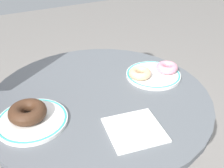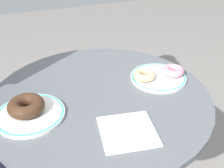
{
  "view_description": "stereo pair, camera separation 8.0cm",
  "coord_description": "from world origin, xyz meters",
  "px_view_note": "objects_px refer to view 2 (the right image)",
  "views": [
    {
      "loc": [
        -0.29,
        -0.63,
        1.24
      ],
      "look_at": [
        0.03,
        -0.03,
        0.82
      ],
      "focal_mm": 43.9,
      "sensor_mm": 36.0,
      "label": 1
    },
    {
      "loc": [
        -0.21,
        -0.66,
        1.24
      ],
      "look_at": [
        0.03,
        -0.03,
        0.82
      ],
      "focal_mm": 43.9,
      "sensor_mm": 36.0,
      "label": 2
    }
  ],
  "objects_px": {
    "plate_left": "(30,114)",
    "donut_pink_frosted": "(173,71)",
    "donut_glazed": "(144,75)",
    "donut_chocolate": "(26,106)",
    "plate_right": "(158,77)",
    "cafe_table": "(102,145)",
    "paper_napkin": "(128,131)"
  },
  "relations": [
    {
      "from": "donut_pink_frosted",
      "to": "paper_napkin",
      "type": "xyz_separation_m",
      "value": [
        -0.25,
        -0.2,
        -0.02
      ]
    },
    {
      "from": "plate_right",
      "to": "donut_glazed",
      "type": "xyz_separation_m",
      "value": [
        -0.05,
        0.0,
        0.02
      ]
    },
    {
      "from": "donut_chocolate",
      "to": "donut_glazed",
      "type": "xyz_separation_m",
      "value": [
        0.38,
        0.04,
        -0.01
      ]
    },
    {
      "from": "plate_left",
      "to": "donut_chocolate",
      "type": "bearing_deg",
      "value": 125.96
    },
    {
      "from": "cafe_table",
      "to": "plate_right",
      "type": "relative_size",
      "value": 4.17
    },
    {
      "from": "cafe_table",
      "to": "donut_pink_frosted",
      "type": "relative_size",
      "value": 10.48
    },
    {
      "from": "plate_right",
      "to": "paper_napkin",
      "type": "height_order",
      "value": "plate_right"
    },
    {
      "from": "plate_left",
      "to": "donut_pink_frosted",
      "type": "bearing_deg",
      "value": 5.29
    },
    {
      "from": "plate_left",
      "to": "donut_pink_frosted",
      "type": "height_order",
      "value": "donut_pink_frosted"
    },
    {
      "from": "plate_left",
      "to": "paper_napkin",
      "type": "xyz_separation_m",
      "value": [
        0.22,
        -0.16,
        -0.0
      ]
    },
    {
      "from": "cafe_table",
      "to": "plate_left",
      "type": "distance_m",
      "value": 0.31
    },
    {
      "from": "plate_left",
      "to": "paper_napkin",
      "type": "relative_size",
      "value": 1.35
    },
    {
      "from": "donut_chocolate",
      "to": "plate_right",
      "type": "bearing_deg",
      "value": 5.4
    },
    {
      "from": "donut_pink_frosted",
      "to": "donut_glazed",
      "type": "bearing_deg",
      "value": 174.44
    },
    {
      "from": "donut_glazed",
      "to": "cafe_table",
      "type": "bearing_deg",
      "value": -171.46
    },
    {
      "from": "plate_right",
      "to": "paper_napkin",
      "type": "xyz_separation_m",
      "value": [
        -0.2,
        -0.2,
        -0.0
      ]
    },
    {
      "from": "plate_right",
      "to": "donut_pink_frosted",
      "type": "distance_m",
      "value": 0.05
    },
    {
      "from": "plate_left",
      "to": "paper_napkin",
      "type": "bearing_deg",
      "value": -34.91
    },
    {
      "from": "donut_glazed",
      "to": "paper_napkin",
      "type": "relative_size",
      "value": 0.53
    },
    {
      "from": "plate_left",
      "to": "donut_glazed",
      "type": "bearing_deg",
      "value": 8.26
    },
    {
      "from": "cafe_table",
      "to": "paper_napkin",
      "type": "bearing_deg",
      "value": -86.69
    },
    {
      "from": "donut_pink_frosted",
      "to": "donut_glazed",
      "type": "relative_size",
      "value": 1.0
    },
    {
      "from": "donut_chocolate",
      "to": "donut_glazed",
      "type": "relative_size",
      "value": 1.37
    },
    {
      "from": "plate_right",
      "to": "donut_chocolate",
      "type": "xyz_separation_m",
      "value": [
        -0.43,
        -0.04,
        0.02
      ]
    },
    {
      "from": "cafe_table",
      "to": "donut_chocolate",
      "type": "height_order",
      "value": "donut_chocolate"
    },
    {
      "from": "plate_right",
      "to": "donut_chocolate",
      "type": "bearing_deg",
      "value": -174.6
    },
    {
      "from": "cafe_table",
      "to": "donut_glazed",
      "type": "height_order",
      "value": "donut_glazed"
    },
    {
      "from": "donut_pink_frosted",
      "to": "donut_chocolate",
      "type": "bearing_deg",
      "value": -175.84
    },
    {
      "from": "donut_chocolate",
      "to": "paper_napkin",
      "type": "relative_size",
      "value": 0.72
    },
    {
      "from": "plate_left",
      "to": "donut_pink_frosted",
      "type": "relative_size",
      "value": 2.56
    },
    {
      "from": "plate_right",
      "to": "donut_glazed",
      "type": "relative_size",
      "value": 2.52
    },
    {
      "from": "donut_glazed",
      "to": "paper_napkin",
      "type": "xyz_separation_m",
      "value": [
        -0.15,
        -0.21,
        -0.02
      ]
    }
  ]
}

